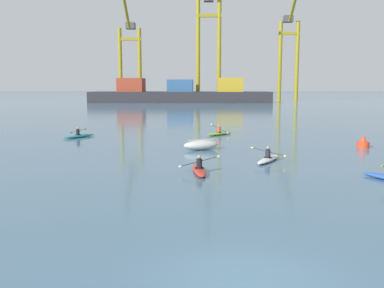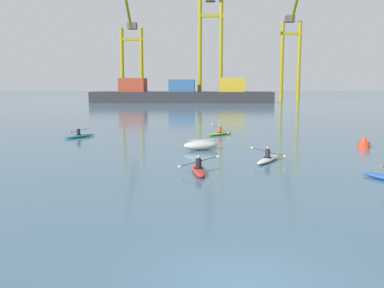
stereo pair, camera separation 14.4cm
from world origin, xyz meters
name	(u,v)px [view 1 (the left image)]	position (x,y,z in m)	size (l,w,h in m)	color
ground_plane	(249,288)	(0.00, 0.00, 0.00)	(800.00, 800.00, 0.00)	#476B84
container_barge	(180,94)	(-7.91, 110.86, 2.40)	(50.50, 10.67, 6.88)	#28282D
gantry_crane_west	(129,48)	(-24.86, 125.95, 16.47)	(7.42, 18.91, 36.12)	olive
gantry_crane_west_mid	(209,35)	(0.02, 116.48, 19.39)	(7.37, 19.53, 37.87)	olive
gantry_crane_east_mid	(289,46)	(25.01, 124.91, 16.85)	(6.49, 18.13, 34.43)	olive
capsized_dinghy	(201,145)	(-1.27, 21.05, 0.35)	(2.82, 1.97, 0.76)	beige
channel_buoy	(363,143)	(10.84, 22.51, 0.36)	(0.90, 0.90, 1.00)	red
kayak_teal	(79,136)	(-12.28, 28.07, 0.17)	(2.42, 3.14, 0.95)	teal
kayak_red	(199,169)	(-1.30, 12.92, 0.17)	(2.23, 3.45, 0.95)	red
kayak_lime	(220,133)	(0.39, 30.52, 0.17)	(2.76, 2.90, 1.03)	#7ABC2D
kayak_white	(268,159)	(2.87, 16.39, 0.17)	(2.09, 3.30, 0.95)	silver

